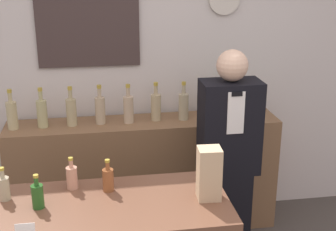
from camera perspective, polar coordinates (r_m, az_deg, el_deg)
The scene contains 18 objects.
back_wall at distance 3.74m, azimuth -4.35°, elevation 6.67°, with size 5.20×0.09×2.70m.
back_shelf at distance 3.81m, azimuth -2.83°, elevation -7.31°, with size 2.11×0.38×0.93m.
shopkeeper at distance 3.27m, azimuth 7.31°, elevation -5.78°, with size 0.40×0.25×1.58m.
potted_plant at distance 3.71m, azimuth 8.57°, elevation 2.30°, with size 0.23×0.23×0.31m.
paper_bag at distance 2.46m, azimuth 5.02°, elevation -7.06°, with size 0.13×0.12×0.28m.
price_card_right at distance 2.29m, azimuth -17.05°, elevation -13.15°, with size 0.09×0.02×0.06m.
counter_bottle_0 at distance 2.61m, azimuth -19.38°, elevation -8.30°, with size 0.06×0.06×0.18m.
counter_bottle_1 at distance 2.48m, azimuth -15.61°, elevation -9.36°, with size 0.06×0.06×0.18m.
counter_bottle_2 at distance 2.63m, azimuth -11.64°, elevation -7.34°, with size 0.06×0.06×0.18m.
counter_bottle_3 at distance 2.57m, azimuth -7.32°, elevation -7.69°, with size 0.06×0.06×0.18m.
shelf_bottle_0 at distance 3.61m, azimuth -18.49°, elevation 0.14°, with size 0.08×0.08×0.30m.
shelf_bottle_1 at distance 3.59m, azimuth -15.11°, elevation 0.36°, with size 0.08×0.08×0.30m.
shelf_bottle_2 at distance 3.57m, azimuth -11.70°, elevation 0.54°, with size 0.08×0.08×0.30m.
shelf_bottle_3 at distance 3.58m, azimuth -8.27°, elevation 0.76°, with size 0.08×0.08×0.30m.
shelf_bottle_4 at distance 3.57m, azimuth -4.84°, elevation 0.88°, with size 0.08×0.08×0.30m.
shelf_bottle_5 at distance 3.62m, azimuth -1.48°, elevation 1.15°, with size 0.08×0.08×0.30m.
shelf_bottle_6 at distance 3.63m, azimuth 1.90°, elevation 1.23°, with size 0.08×0.08×0.30m.
shelf_bottle_7 at distance 3.66m, azimuth 5.24°, elevation 1.32°, with size 0.08×0.08×0.30m.
Camera 1 is at (-0.30, -1.65, 2.15)m, focal length 50.00 mm.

